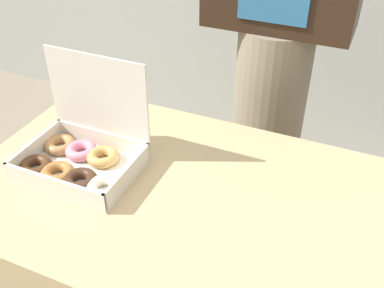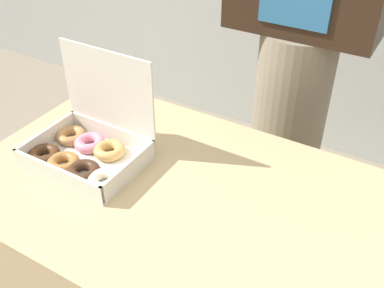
# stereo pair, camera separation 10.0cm
# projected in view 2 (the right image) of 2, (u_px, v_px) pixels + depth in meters

# --- Properties ---
(donut_box) EXTENTS (0.31, 0.22, 0.27)m
(donut_box) POSITION_uv_depth(u_px,v_px,m) (87.00, 146.00, 1.14)
(donut_box) COLOR white
(donut_box) RESTS_ON table
(person_customer) EXTENTS (0.46, 0.25, 1.74)m
(person_customer) POSITION_uv_depth(u_px,v_px,m) (303.00, 24.00, 1.38)
(person_customer) COLOR gray
(person_customer) RESTS_ON ground_plane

